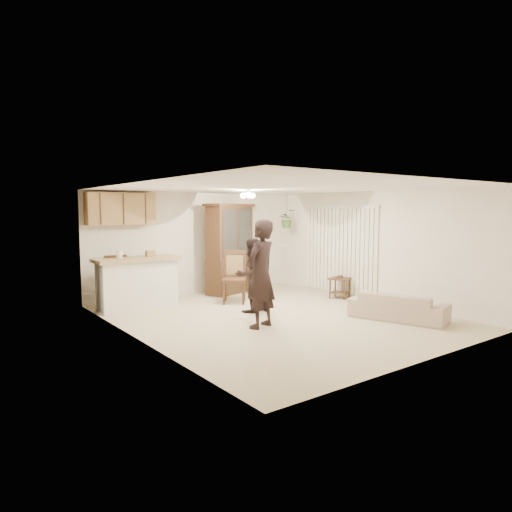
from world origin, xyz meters
TOP-DOWN VIEW (x-y plane):
  - floor at (0.00, 0.00)m, footprint 6.50×6.50m
  - ceiling at (0.00, 0.00)m, footprint 5.50×6.50m
  - wall_back at (0.00, 3.25)m, footprint 5.50×0.02m
  - wall_front at (0.00, -3.25)m, footprint 5.50×0.02m
  - wall_left at (-2.75, 0.00)m, footprint 0.02×6.50m
  - wall_right at (2.75, 0.00)m, footprint 0.02×6.50m
  - breakfast_bar at (-1.85, 2.35)m, footprint 1.60×0.55m
  - bar_top at (-1.85, 2.35)m, footprint 1.75×0.70m
  - upper_cabinets at (-1.90, 3.07)m, footprint 1.50×0.34m
  - vertical_blinds at (2.71, 0.90)m, footprint 0.06×2.30m
  - ceiling_fixture at (0.20, 1.20)m, footprint 0.36×0.36m
  - hanging_plant at (2.30, 2.40)m, footprint 0.43×0.37m
  - plant_cord at (2.30, 2.40)m, footprint 0.01×0.01m
  - sofa at (1.74, -1.54)m, footprint 1.28×2.01m
  - adult at (-0.71, -0.45)m, footprint 0.76×0.63m
  - child at (-0.11, 0.65)m, footprint 0.67×0.52m
  - china_hutch at (0.73, 2.74)m, footprint 1.51×0.96m
  - side_table at (2.43, 0.61)m, footprint 0.58×0.58m
  - chair_bar at (-2.24, 2.36)m, footprint 0.54×0.54m
  - chair_hutch_left at (0.11, 1.63)m, footprint 0.73×0.73m
  - chair_hutch_right at (1.11, 2.54)m, footprint 0.53×0.53m
  - controller_adult at (-0.56, -0.87)m, footprint 0.10×0.17m
  - controller_child at (-0.12, 0.30)m, footprint 0.04×0.13m

SIDE VIEW (x-z plane):
  - floor at x=0.00m, z-range 0.00..0.00m
  - side_table at x=2.43m, z-range -0.02..0.52m
  - chair_hutch_right at x=1.11m, z-range -0.21..0.76m
  - chair_bar at x=-2.24m, z-range -0.25..0.89m
  - chair_hutch_left at x=0.11m, z-range -0.26..0.92m
  - sofa at x=1.74m, z-range 0.00..0.73m
  - breakfast_bar at x=-1.85m, z-range 0.00..1.00m
  - child at x=-0.11m, z-range 0.00..1.35m
  - adult at x=-0.71m, z-range 0.00..1.80m
  - controller_child at x=-0.12m, z-range 0.91..0.95m
  - bar_top at x=-1.85m, z-range 1.01..1.09m
  - vertical_blinds at x=2.71m, z-range 0.05..2.15m
  - china_hutch at x=0.73m, z-range -0.01..2.22m
  - wall_back at x=0.00m, z-range 0.00..2.50m
  - wall_front at x=0.00m, z-range 0.00..2.50m
  - wall_left at x=-2.75m, z-range 0.00..2.50m
  - wall_right at x=2.75m, z-range 0.00..2.50m
  - controller_adult at x=-0.56m, z-range 1.44..1.49m
  - hanging_plant at x=2.30m, z-range 1.61..2.09m
  - upper_cabinets at x=-1.90m, z-range 1.75..2.45m
  - plant_cord at x=2.30m, z-range 1.85..2.50m
  - ceiling_fixture at x=0.20m, z-range 2.30..2.50m
  - ceiling at x=0.00m, z-range 2.49..2.51m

